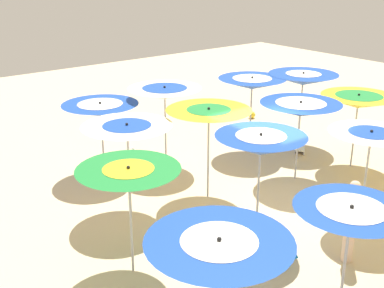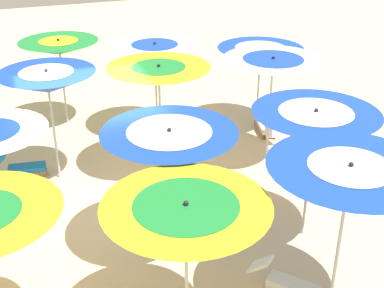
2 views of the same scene
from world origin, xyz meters
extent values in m
cube|color=beige|center=(0.00, 0.00, -0.02)|extent=(39.21, 39.21, 0.04)
cylinder|color=#B2B2B7|center=(4.19, 0.01, 1.04)|extent=(0.05, 0.05, 2.08)
cone|color=#1E8C38|center=(4.19, 0.01, 2.08)|extent=(2.02, 2.02, 0.36)
cone|color=yellow|center=(4.19, 0.01, 2.18)|extent=(0.99, 0.99, 0.18)
sphere|color=black|center=(4.19, 0.01, 2.29)|extent=(0.07, 0.07, 0.07)
cylinder|color=#B2B2B7|center=(1.25, 0.61, 1.11)|extent=(0.05, 0.05, 2.23)
cone|color=#1947B2|center=(1.25, 0.61, 2.23)|extent=(2.00, 2.00, 0.44)
cone|color=white|center=(1.25, 0.61, 2.33)|extent=(1.10, 1.10, 0.24)
sphere|color=black|center=(1.25, 0.61, 2.48)|extent=(0.07, 0.07, 0.07)
cylinder|color=#B2B2B7|center=(-1.07, 1.79, 1.09)|extent=(0.05, 0.05, 2.18)
cylinder|color=#B2B2B7|center=(2.91, -2.16, 1.06)|extent=(0.05, 0.05, 2.12)
cone|color=white|center=(2.91, -2.16, 2.12)|extent=(2.18, 2.18, 0.36)
cone|color=#1947B2|center=(2.91, -2.16, 2.21)|extent=(1.16, 1.16, 0.19)
sphere|color=black|center=(2.91, -2.16, 2.33)|extent=(0.07, 0.07, 0.07)
cylinder|color=#B2B2B7|center=(0.82, -1.63, 1.13)|extent=(0.05, 0.05, 2.27)
cone|color=yellow|center=(0.82, -1.63, 2.27)|extent=(2.19, 2.19, 0.33)
cone|color=#1E8C38|center=(0.82, -1.63, 2.35)|extent=(1.13, 1.13, 0.17)
sphere|color=black|center=(0.82, -1.63, 2.46)|extent=(0.07, 0.07, 0.07)
cylinder|color=#B2B2B7|center=(-1.93, -0.96, 1.04)|extent=(0.05, 0.05, 2.09)
cone|color=#1947B2|center=(-1.93, -0.96, 2.09)|extent=(2.26, 2.26, 0.38)
cone|color=white|center=(-1.93, -0.96, 2.16)|extent=(1.40, 1.40, 0.23)
sphere|color=black|center=(-1.93, -0.96, 2.31)|extent=(0.07, 0.07, 0.07)
cylinder|color=#B2B2B7|center=(-4.00, -0.51, 1.02)|extent=(0.05, 0.05, 2.05)
cone|color=yellow|center=(-4.00, -0.51, 2.05)|extent=(2.20, 2.20, 0.38)
cone|color=#1E8C38|center=(-4.00, -0.51, 2.13)|extent=(1.37, 1.37, 0.24)
sphere|color=black|center=(-4.00, -0.51, 2.27)|extent=(0.07, 0.07, 0.07)
cylinder|color=#B2B2B7|center=(2.23, -4.74, 0.98)|extent=(0.05, 0.05, 1.96)
cone|color=#1947B2|center=(2.23, -4.74, 1.96)|extent=(2.19, 2.19, 0.36)
cone|color=white|center=(2.23, -4.74, 2.04)|extent=(1.29, 1.29, 0.21)
sphere|color=black|center=(2.23, -4.74, 2.17)|extent=(0.07, 0.07, 0.07)
cylinder|color=#B2B2B7|center=(0.43, -4.11, 1.14)|extent=(0.05, 0.05, 2.28)
cone|color=white|center=(0.43, -4.11, 2.28)|extent=(2.19, 2.19, 0.33)
cone|color=#1947B2|center=(0.43, -4.11, 2.36)|extent=(1.32, 1.32, 0.20)
sphere|color=black|center=(0.43, -4.11, 2.48)|extent=(0.07, 0.07, 0.07)
cylinder|color=#B2B2B7|center=(-2.43, -3.37, 1.14)|extent=(0.05, 0.05, 2.29)
cone|color=#1947B2|center=(-2.43, -3.37, 2.29)|extent=(2.16, 2.16, 0.35)
cone|color=white|center=(-2.43, -3.37, 2.37)|extent=(1.25, 1.25, 0.20)
sphere|color=black|center=(-2.43, -3.37, 2.49)|extent=(0.07, 0.07, 0.07)
cylinder|color=#B2B2B7|center=(-4.21, -2.79, 1.14)|extent=(0.05, 0.05, 2.28)
cone|color=#1947B2|center=(-4.21, -2.79, 2.28)|extent=(2.29, 2.29, 0.38)
cone|color=white|center=(-4.21, -2.79, 2.38)|extent=(1.16, 1.16, 0.19)
sphere|color=black|center=(-4.21, -2.79, 2.50)|extent=(0.07, 0.07, 0.07)
cube|color=olive|center=(1.81, -4.59, 0.07)|extent=(0.93, 0.28, 0.14)
cube|color=olive|center=(1.72, -4.91, 0.07)|extent=(0.93, 0.28, 0.14)
cube|color=white|center=(1.76, -4.75, 0.19)|extent=(1.00, 0.56, 0.10)
cube|color=white|center=(1.13, -4.59, 0.42)|extent=(0.46, 0.42, 0.39)
cube|color=silver|center=(-3.70, -2.49, 0.07)|extent=(0.65, 0.54, 0.14)
cube|color=white|center=(-3.79, -2.37, 0.19)|extent=(0.81, 0.75, 0.10)
cube|color=white|center=(-3.36, -2.01, 0.38)|extent=(0.47, 0.46, 0.31)
cube|color=olive|center=(1.75, 1.25, 0.07)|extent=(0.14, 0.80, 0.14)
cube|color=olive|center=(1.41, 1.29, 0.07)|extent=(0.14, 0.80, 0.14)
cube|color=#1972B7|center=(1.58, 1.27, 0.19)|extent=(0.44, 0.84, 0.10)
camera|label=1|loc=(8.59, 7.53, 5.97)|focal=46.41mm
camera|label=2|loc=(-9.21, 1.33, 5.88)|focal=48.90mm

